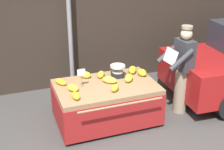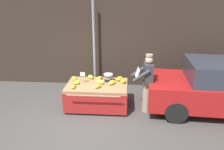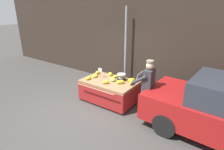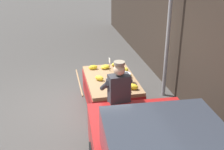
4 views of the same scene
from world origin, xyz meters
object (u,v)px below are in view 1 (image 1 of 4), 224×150
(banana_bunch_4, at_px, (61,82))
(banana_bunch_6, at_px, (142,73))
(banana_bunch_0, at_px, (86,75))
(banana_bunch_9, at_px, (101,74))
(banana_bunch_1, at_px, (76,96))
(banana_bunch_5, at_px, (132,70))
(banana_bunch_7, at_px, (115,88))
(banana_bunch_3, at_px, (73,88))
(price_sign, at_px, (81,74))
(weighing_scale, at_px, (118,71))
(vendor_person, at_px, (182,70))
(banana_cart, at_px, (106,95))
(street_pole, at_px, (69,22))
(banana_bunch_8, at_px, (110,80))
(banana_bunch_2, at_px, (129,78))

(banana_bunch_4, relative_size, banana_bunch_6, 1.24)
(banana_bunch_0, relative_size, banana_bunch_9, 0.76)
(banana_bunch_1, distance_m, banana_bunch_6, 1.47)
(banana_bunch_5, bearing_deg, banana_bunch_7, -133.75)
(banana_bunch_0, relative_size, banana_bunch_3, 0.85)
(banana_bunch_5, bearing_deg, banana_bunch_6, -57.83)
(price_sign, bearing_deg, banana_bunch_6, 3.96)
(weighing_scale, bearing_deg, vendor_person, -19.53)
(banana_bunch_6, bearing_deg, banana_cart, -169.67)
(banana_bunch_1, relative_size, banana_bunch_4, 0.87)
(street_pole, bearing_deg, weighing_scale, -63.98)
(banana_cart, height_order, weighing_scale, weighing_scale)
(banana_bunch_8, bearing_deg, banana_bunch_7, -94.20)
(banana_bunch_0, relative_size, banana_bunch_5, 0.73)
(banana_bunch_2, height_order, banana_bunch_5, same)
(weighing_scale, height_order, banana_bunch_6, weighing_scale)
(banana_bunch_0, bearing_deg, street_pole, 91.13)
(banana_bunch_7, bearing_deg, weighing_scale, 64.61)
(banana_bunch_0, height_order, banana_bunch_2, banana_bunch_2)
(street_pole, distance_m, vendor_person, 2.46)
(banana_bunch_3, relative_size, vendor_person, 0.14)
(banana_bunch_7, bearing_deg, banana_bunch_0, 114.87)
(weighing_scale, bearing_deg, banana_bunch_1, -148.73)
(street_pole, relative_size, banana_bunch_7, 14.57)
(banana_bunch_2, height_order, banana_bunch_9, banana_bunch_2)
(vendor_person, bearing_deg, banana_bunch_8, 170.90)
(banana_bunch_5, height_order, banana_bunch_8, banana_bunch_5)
(banana_bunch_2, distance_m, banana_bunch_7, 0.47)
(banana_bunch_0, xyz_separation_m, banana_bunch_2, (0.70, -0.41, 0.00))
(banana_bunch_5, distance_m, banana_bunch_8, 0.62)
(banana_cart, distance_m, banana_bunch_6, 0.82)
(banana_bunch_8, bearing_deg, banana_cart, -144.42)
(price_sign, relative_size, banana_bunch_0, 1.70)
(weighing_scale, xyz_separation_m, banana_bunch_2, (0.12, -0.25, -0.06))
(banana_bunch_0, relative_size, banana_bunch_7, 0.95)
(banana_bunch_0, distance_m, banana_bunch_3, 0.55)
(banana_bunch_5, bearing_deg, weighing_scale, -166.28)
(banana_bunch_8, bearing_deg, banana_bunch_5, 25.38)
(banana_bunch_6, bearing_deg, banana_bunch_3, -173.31)
(street_pole, relative_size, banana_bunch_8, 10.85)
(banana_bunch_1, relative_size, banana_bunch_8, 0.81)
(banana_cart, height_order, vendor_person, vendor_person)
(banana_bunch_1, xyz_separation_m, banana_bunch_6, (1.40, 0.47, 0.01))
(banana_bunch_1, height_order, vendor_person, vendor_person)
(weighing_scale, distance_m, banana_bunch_7, 0.59)
(street_pole, xyz_separation_m, vendor_person, (1.73, -1.62, -0.66))
(street_pole, bearing_deg, banana_bunch_3, -102.19)
(street_pole, distance_m, banana_bunch_7, 1.93)
(price_sign, distance_m, banana_bunch_6, 1.21)
(street_pole, bearing_deg, banana_bunch_4, -111.94)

